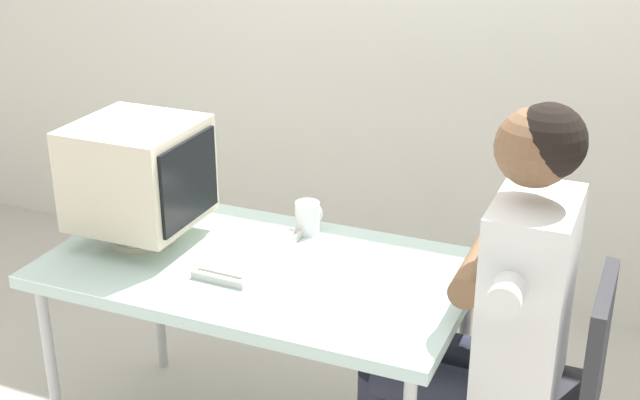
# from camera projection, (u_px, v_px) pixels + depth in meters

# --- Properties ---
(desk) EXTENTS (1.32, 0.74, 0.72)m
(desk) POSITION_uv_depth(u_px,v_px,m) (258.00, 278.00, 2.71)
(desk) COLOR #B7B7BC
(desk) RESTS_ON ground_plane
(crt_monitor) EXTENTS (0.38, 0.37, 0.40)m
(crt_monitor) POSITION_uv_depth(u_px,v_px,m) (139.00, 174.00, 2.76)
(crt_monitor) COLOR beige
(crt_monitor) RESTS_ON desk
(keyboard) EXTENTS (0.19, 0.41, 0.03)m
(keyboard) POSITION_uv_depth(u_px,v_px,m) (249.00, 253.00, 2.73)
(keyboard) COLOR silver
(keyboard) RESTS_ON desk
(office_chair) EXTENTS (0.41, 0.41, 0.85)m
(office_chair) POSITION_uv_depth(u_px,v_px,m) (547.00, 391.00, 2.49)
(office_chair) COLOR #4C4C51
(office_chair) RESTS_ON ground_plane
(person_seated) EXTENTS (0.70, 0.56, 1.33)m
(person_seated) POSITION_uv_depth(u_px,v_px,m) (492.00, 304.00, 2.45)
(person_seated) COLOR silver
(person_seated) RESTS_ON ground_plane
(desk_mug) EXTENTS (0.08, 0.09, 0.11)m
(desk_mug) POSITION_uv_depth(u_px,v_px,m) (308.00, 217.00, 2.89)
(desk_mug) COLOR white
(desk_mug) RESTS_ON desk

